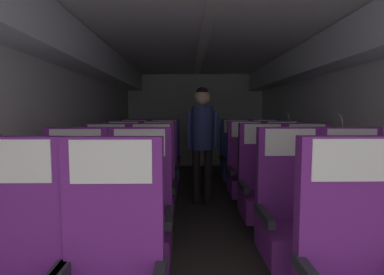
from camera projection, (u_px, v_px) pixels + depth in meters
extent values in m
cube|color=#3D3833|center=(205.00, 219.00, 3.53)|extent=(3.34, 7.32, 0.02)
cube|color=silver|center=(67.00, 128.00, 3.40)|extent=(0.08, 6.92, 2.13)
cube|color=silver|center=(340.00, 128.00, 3.46)|extent=(0.08, 6.92, 2.13)
cube|color=silver|center=(205.00, 33.00, 3.34)|extent=(3.22, 6.92, 0.06)
cube|color=silver|center=(195.00, 120.00, 6.90)|extent=(3.22, 0.06, 2.13)
cube|color=silver|center=(83.00, 53.00, 3.34)|extent=(0.34, 6.65, 0.36)
cube|color=silver|center=(325.00, 54.00, 3.39)|extent=(0.34, 6.65, 0.36)
cube|color=white|center=(205.00, 37.00, 3.35)|extent=(0.12, 6.23, 0.02)
cylinder|color=white|center=(337.00, 124.00, 3.46)|extent=(0.01, 0.26, 0.26)
cylinder|color=white|center=(287.00, 120.00, 5.18)|extent=(0.01, 0.26, 0.26)
cube|color=#6B237A|center=(18.00, 209.00, 1.43)|extent=(0.46, 0.09, 0.70)
cube|color=silver|center=(10.00, 161.00, 1.36)|extent=(0.37, 0.01, 0.20)
cube|color=#6B237A|center=(114.00, 210.00, 1.42)|extent=(0.46, 0.09, 0.70)
cube|color=silver|center=(111.00, 162.00, 1.35)|extent=(0.37, 0.01, 0.20)
cube|color=#6B237A|center=(344.00, 207.00, 1.46)|extent=(0.46, 0.09, 0.70)
cube|color=silver|center=(351.00, 160.00, 1.39)|extent=(0.37, 0.01, 0.20)
cube|color=#38383D|center=(72.00, 274.00, 2.11)|extent=(0.17, 0.17, 0.22)
cube|color=#6B237A|center=(71.00, 244.00, 2.09)|extent=(0.46, 0.47, 0.22)
cube|color=#6B237A|center=(79.00, 174.00, 2.24)|extent=(0.46, 0.09, 0.70)
cube|color=#28282D|center=(102.00, 216.00, 2.08)|extent=(0.05, 0.40, 0.06)
cube|color=#28282D|center=(38.00, 217.00, 2.07)|extent=(0.05, 0.40, 0.06)
cube|color=silver|center=(75.00, 143.00, 2.18)|extent=(0.37, 0.01, 0.20)
cube|color=#38383D|center=(138.00, 274.00, 2.12)|extent=(0.17, 0.17, 0.22)
cube|color=#6B237A|center=(138.00, 244.00, 2.10)|extent=(0.46, 0.47, 0.22)
cube|color=#6B237A|center=(141.00, 174.00, 2.25)|extent=(0.46, 0.09, 0.70)
cube|color=#28282D|center=(169.00, 216.00, 2.09)|extent=(0.05, 0.40, 0.06)
cube|color=#28282D|center=(105.00, 216.00, 2.08)|extent=(0.05, 0.40, 0.06)
cube|color=silver|center=(140.00, 143.00, 2.19)|extent=(0.37, 0.01, 0.20)
cube|color=#38383D|center=(357.00, 271.00, 2.15)|extent=(0.17, 0.17, 0.22)
cube|color=#6B237A|center=(359.00, 242.00, 2.13)|extent=(0.46, 0.47, 0.22)
cube|color=#6B237A|center=(347.00, 173.00, 2.28)|extent=(0.46, 0.09, 0.70)
cube|color=#28282D|center=(329.00, 215.00, 2.11)|extent=(0.05, 0.40, 0.06)
cube|color=silver|center=(352.00, 142.00, 2.22)|extent=(0.37, 0.01, 0.20)
cube|color=#38383D|center=(294.00, 272.00, 2.15)|extent=(0.17, 0.17, 0.22)
cube|color=#6B237A|center=(295.00, 242.00, 2.13)|extent=(0.46, 0.47, 0.22)
cube|color=#6B237A|center=(287.00, 173.00, 2.28)|extent=(0.46, 0.09, 0.70)
cube|color=#28282D|center=(327.00, 214.00, 2.11)|extent=(0.05, 0.40, 0.06)
cube|color=#28282D|center=(264.00, 215.00, 2.11)|extent=(0.05, 0.40, 0.06)
cube|color=silver|center=(290.00, 142.00, 2.21)|extent=(0.37, 0.01, 0.20)
cube|color=#38383D|center=(105.00, 229.00, 2.94)|extent=(0.17, 0.17, 0.22)
cube|color=#6B237A|center=(104.00, 207.00, 2.92)|extent=(0.46, 0.47, 0.22)
cube|color=#6B237A|center=(108.00, 157.00, 3.07)|extent=(0.46, 0.09, 0.70)
cube|color=#28282D|center=(127.00, 187.00, 2.91)|extent=(0.05, 0.40, 0.06)
cube|color=#28282D|center=(80.00, 187.00, 2.90)|extent=(0.05, 0.40, 0.06)
cube|color=silver|center=(106.00, 134.00, 3.01)|extent=(0.37, 0.01, 0.20)
cube|color=#38383D|center=(151.00, 228.00, 2.95)|extent=(0.17, 0.17, 0.22)
cube|color=#6B237A|center=(150.00, 206.00, 2.93)|extent=(0.46, 0.47, 0.22)
cube|color=#6B237A|center=(152.00, 157.00, 3.09)|extent=(0.46, 0.09, 0.70)
cube|color=#28282D|center=(173.00, 186.00, 2.92)|extent=(0.05, 0.40, 0.06)
cube|color=#28282D|center=(127.00, 186.00, 2.91)|extent=(0.05, 0.40, 0.06)
cube|color=silver|center=(151.00, 134.00, 3.02)|extent=(0.37, 0.01, 0.20)
cube|color=#38383D|center=(310.00, 227.00, 2.98)|extent=(0.17, 0.17, 0.22)
cube|color=#6B237A|center=(311.00, 205.00, 2.96)|extent=(0.46, 0.47, 0.22)
cube|color=#6B237A|center=(305.00, 157.00, 3.11)|extent=(0.46, 0.09, 0.70)
cube|color=#28282D|center=(334.00, 185.00, 2.95)|extent=(0.05, 0.40, 0.06)
cube|color=#28282D|center=(289.00, 186.00, 2.94)|extent=(0.05, 0.40, 0.06)
cube|color=silver|center=(307.00, 134.00, 3.05)|extent=(0.37, 0.01, 0.20)
cube|color=#38383D|center=(264.00, 227.00, 2.97)|extent=(0.17, 0.17, 0.22)
cube|color=#6B237A|center=(265.00, 206.00, 2.95)|extent=(0.46, 0.47, 0.22)
cube|color=#6B237A|center=(261.00, 157.00, 3.10)|extent=(0.46, 0.09, 0.70)
cube|color=#28282D|center=(288.00, 186.00, 2.94)|extent=(0.05, 0.40, 0.06)
cube|color=#28282D|center=(243.00, 186.00, 2.93)|extent=(0.05, 0.40, 0.06)
cube|color=silver|center=(263.00, 134.00, 3.04)|extent=(0.37, 0.01, 0.20)
cube|color=#38383D|center=(123.00, 203.00, 3.76)|extent=(0.17, 0.17, 0.22)
cube|color=#6B237A|center=(122.00, 186.00, 3.74)|extent=(0.46, 0.47, 0.22)
cube|color=#6B237A|center=(125.00, 148.00, 3.89)|extent=(0.46, 0.09, 0.70)
cube|color=#28282D|center=(140.00, 170.00, 3.73)|extent=(0.05, 0.40, 0.06)
cube|color=#28282D|center=(104.00, 170.00, 3.72)|extent=(0.05, 0.40, 0.06)
cube|color=silver|center=(124.00, 129.00, 3.83)|extent=(0.37, 0.01, 0.20)
cube|color=#38383D|center=(158.00, 203.00, 3.76)|extent=(0.17, 0.17, 0.22)
cube|color=#6B237A|center=(158.00, 186.00, 3.74)|extent=(0.46, 0.47, 0.22)
cube|color=#6B237A|center=(159.00, 148.00, 3.89)|extent=(0.46, 0.09, 0.70)
cube|color=#28282D|center=(176.00, 170.00, 3.72)|extent=(0.05, 0.40, 0.06)
cube|color=#28282D|center=(140.00, 170.00, 3.72)|extent=(0.05, 0.40, 0.06)
cube|color=silver|center=(159.00, 130.00, 3.82)|extent=(0.37, 0.01, 0.20)
cube|color=#38383D|center=(284.00, 202.00, 3.80)|extent=(0.17, 0.17, 0.22)
cube|color=#6B237A|center=(284.00, 185.00, 3.78)|extent=(0.46, 0.47, 0.22)
cube|color=#6B237A|center=(280.00, 147.00, 3.93)|extent=(0.46, 0.09, 0.70)
cube|color=#28282D|center=(302.00, 170.00, 3.76)|extent=(0.05, 0.40, 0.06)
cube|color=#28282D|center=(267.00, 170.00, 3.76)|extent=(0.05, 0.40, 0.06)
cube|color=silver|center=(282.00, 129.00, 3.86)|extent=(0.37, 0.01, 0.20)
cube|color=#38383D|center=(247.00, 203.00, 3.78)|extent=(0.17, 0.17, 0.22)
cube|color=#6B237A|center=(247.00, 186.00, 3.76)|extent=(0.46, 0.47, 0.22)
cube|color=#6B237A|center=(245.00, 147.00, 3.91)|extent=(0.46, 0.09, 0.70)
cube|color=#28282D|center=(265.00, 170.00, 3.75)|extent=(0.05, 0.40, 0.06)
cube|color=#28282D|center=(230.00, 170.00, 3.74)|extent=(0.05, 0.40, 0.06)
cube|color=silver|center=(246.00, 129.00, 3.85)|extent=(0.37, 0.01, 0.20)
cube|color=#38383D|center=(134.00, 187.00, 4.59)|extent=(0.17, 0.17, 0.22)
cube|color=navy|center=(133.00, 172.00, 4.57)|extent=(0.46, 0.47, 0.22)
cube|color=navy|center=(135.00, 141.00, 4.72)|extent=(0.46, 0.09, 0.70)
cube|color=#28282D|center=(148.00, 160.00, 4.55)|extent=(0.05, 0.40, 0.06)
cube|color=#28282D|center=(118.00, 160.00, 4.55)|extent=(0.05, 0.40, 0.06)
cube|color=silver|center=(134.00, 126.00, 4.65)|extent=(0.37, 0.01, 0.20)
cube|color=#38383D|center=(164.00, 187.00, 4.59)|extent=(0.17, 0.17, 0.22)
cube|color=navy|center=(164.00, 172.00, 4.57)|extent=(0.46, 0.47, 0.22)
cube|color=navy|center=(165.00, 141.00, 4.73)|extent=(0.46, 0.09, 0.70)
cube|color=#28282D|center=(179.00, 159.00, 4.56)|extent=(0.05, 0.40, 0.06)
cube|color=#28282D|center=(149.00, 160.00, 4.55)|extent=(0.05, 0.40, 0.06)
cube|color=silver|center=(165.00, 126.00, 4.66)|extent=(0.37, 0.01, 0.20)
cube|color=#38383D|center=(266.00, 186.00, 4.61)|extent=(0.17, 0.17, 0.22)
cube|color=navy|center=(266.00, 172.00, 4.59)|extent=(0.46, 0.47, 0.22)
cube|color=navy|center=(264.00, 141.00, 4.75)|extent=(0.46, 0.09, 0.70)
cube|color=#28282D|center=(281.00, 159.00, 4.58)|extent=(0.05, 0.40, 0.06)
cube|color=#28282D|center=(252.00, 159.00, 4.57)|extent=(0.05, 0.40, 0.06)
cube|color=silver|center=(265.00, 126.00, 4.68)|extent=(0.37, 0.01, 0.20)
cube|color=#38383D|center=(237.00, 186.00, 4.62)|extent=(0.17, 0.17, 0.22)
cube|color=navy|center=(237.00, 172.00, 4.60)|extent=(0.46, 0.47, 0.22)
cube|color=navy|center=(235.00, 141.00, 4.76)|extent=(0.46, 0.09, 0.70)
cube|color=#28282D|center=(252.00, 159.00, 4.59)|extent=(0.05, 0.40, 0.06)
cube|color=#28282D|center=(223.00, 159.00, 4.58)|extent=(0.05, 0.40, 0.06)
cube|color=silver|center=(236.00, 126.00, 4.69)|extent=(0.37, 0.01, 0.20)
cylinder|color=black|center=(196.00, 177.00, 4.07)|extent=(0.11, 0.11, 0.75)
cylinder|color=black|center=(208.00, 177.00, 4.07)|extent=(0.11, 0.11, 0.75)
cylinder|color=navy|center=(202.00, 128.00, 4.02)|extent=(0.28, 0.28, 0.58)
cylinder|color=navy|center=(189.00, 130.00, 4.02)|extent=(0.07, 0.07, 0.50)
cylinder|color=navy|center=(216.00, 130.00, 4.02)|extent=(0.07, 0.07, 0.50)
sphere|color=tan|center=(202.00, 97.00, 3.98)|extent=(0.21, 0.21, 0.21)
sphere|color=black|center=(202.00, 94.00, 3.98)|extent=(0.18, 0.18, 0.18)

